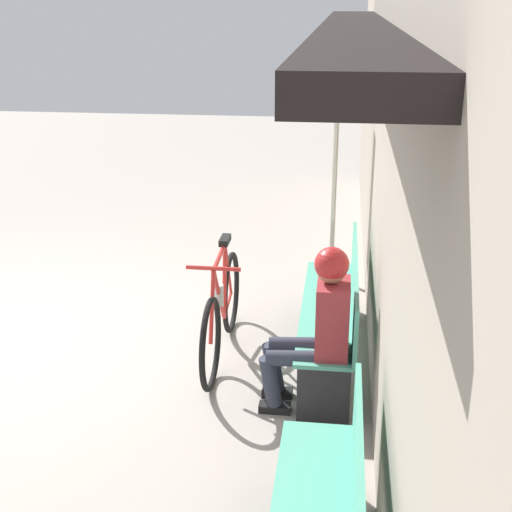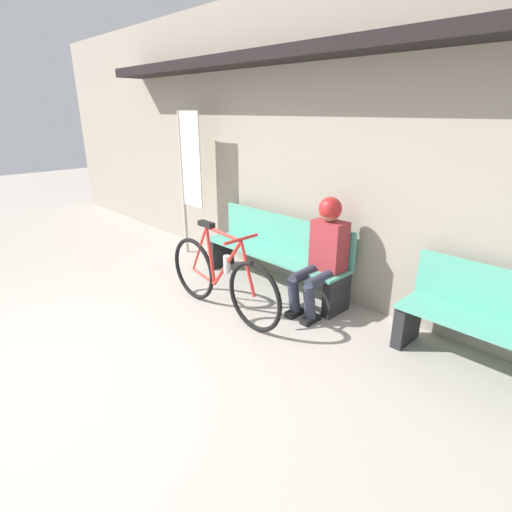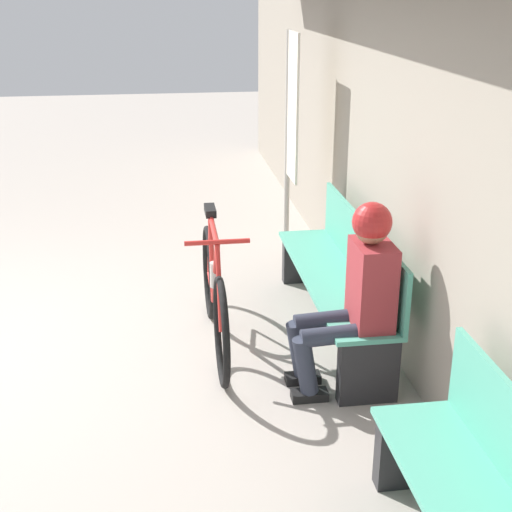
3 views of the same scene
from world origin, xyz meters
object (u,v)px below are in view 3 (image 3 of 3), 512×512
Objects in this scene: person_seated at (357,286)px; banner_pole at (291,121)px; park_bench_near at (340,279)px; bicycle at (215,295)px.

person_seated is 2.39m from banner_pole.
park_bench_near is at bearing 171.84° from person_seated.
park_bench_near is 1.77m from banner_pole.
park_bench_near is at bearing 2.51° from banner_pole.
person_seated is at bearing -1.01° from banner_pole.
banner_pole is at bearing 178.99° from person_seated.
park_bench_near is at bearing 96.40° from bicycle.
banner_pole reaches higher than person_seated.
banner_pole is (-1.56, -0.07, 0.83)m from park_bench_near.
person_seated is at bearing 49.74° from bicycle.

